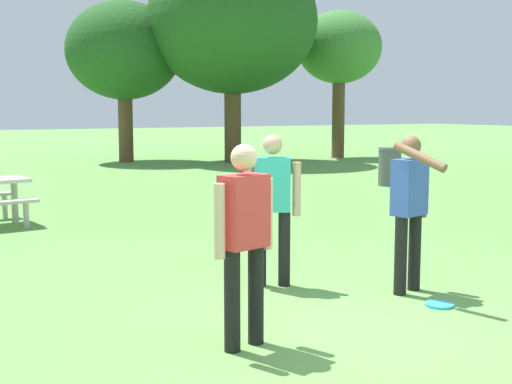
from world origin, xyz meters
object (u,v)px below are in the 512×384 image
at_px(trash_can_beside_table, 390,166).
at_px(tree_slender_mid, 339,49).
at_px(person_catcher, 244,232).
at_px(person_bystander, 272,200).
at_px(tree_far_right, 232,21).
at_px(tree_broad_center, 124,51).
at_px(person_thrower, 410,202).
at_px(frisbee, 439,305).

relative_size(trash_can_beside_table, tree_slender_mid, 0.17).
height_order(person_catcher, person_bystander, same).
relative_size(person_bystander, tree_far_right, 0.22).
relative_size(person_catcher, tree_broad_center, 0.29).
relative_size(tree_broad_center, tree_far_right, 0.76).
distance_m(tree_broad_center, tree_far_right, 4.01).
distance_m(person_catcher, person_bystander, 1.92).
relative_size(person_catcher, person_bystander, 1.00).
distance_m(person_thrower, frisbee, 1.09).
xyz_separation_m(person_bystander, frisbee, (1.02, -1.46, -0.93)).
relative_size(person_catcher, frisbee, 5.85).
distance_m(person_thrower, trash_can_beside_table, 10.03).
relative_size(person_catcher, tree_far_right, 0.22).
bearing_deg(trash_can_beside_table, tree_broad_center, 106.82).
height_order(trash_can_beside_table, tree_far_right, tree_far_right).
bearing_deg(tree_far_right, frisbee, -111.35).
distance_m(person_catcher, tree_slender_mid, 21.61).
xyz_separation_m(person_thrower, tree_far_right, (6.46, 16.19, 3.99)).
bearing_deg(trash_can_beside_table, person_thrower, -129.80).
relative_size(trash_can_beside_table, tree_broad_center, 0.17).
xyz_separation_m(person_bystander, tree_broad_center, (4.30, 17.36, 3.00)).
height_order(person_thrower, person_catcher, same).
height_order(tree_broad_center, tree_slender_mid, tree_broad_center).
bearing_deg(trash_can_beside_table, tree_far_right, 89.66).
xyz_separation_m(tree_broad_center, tree_slender_mid, (7.87, -2.19, 0.25)).
relative_size(person_thrower, tree_broad_center, 0.29).
xyz_separation_m(person_bystander, trash_can_beside_table, (7.51, 6.76, -0.46)).
height_order(person_thrower, person_bystander, same).
relative_size(tree_far_right, tree_slender_mid, 1.33).
height_order(person_thrower, tree_broad_center, tree_broad_center).
bearing_deg(trash_can_beside_table, frisbee, -128.26).
bearing_deg(trash_can_beside_table, person_catcher, -136.39).
distance_m(trash_can_beside_table, tree_slender_mid, 10.31).
distance_m(frisbee, trash_can_beside_table, 10.48).
bearing_deg(tree_broad_center, frisbee, -99.87).
xyz_separation_m(frisbee, trash_can_beside_table, (6.48, 8.22, 0.47)).
bearing_deg(person_catcher, person_bystander, 52.16).
relative_size(trash_can_beside_table, tree_far_right, 0.13).
bearing_deg(tree_slender_mid, tree_far_right, 179.01).
bearing_deg(person_thrower, tree_slender_mid, 55.51).
distance_m(person_thrower, person_catcher, 2.35).
xyz_separation_m(person_thrower, tree_slender_mid, (11.07, 16.11, 3.23)).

